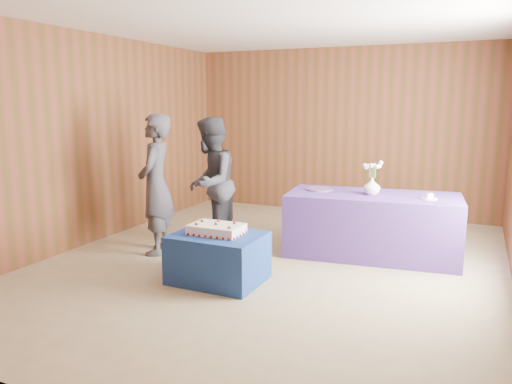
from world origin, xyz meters
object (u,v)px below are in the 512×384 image
Objects in this scene: cake_table at (218,258)px; vase at (372,186)px; guest_right at (211,183)px; serving_table at (372,225)px; guest_left at (156,185)px; sheet_cake at (217,229)px.

vase is (1.26, 1.50, 0.60)m from cake_table.
guest_right reaches higher than cake_table.
serving_table is at bearing 53.34° from vase.
guest_right is at bearing -167.31° from vase.
guest_right is at bearing 115.41° from guest_left.
serving_table is at bearing 90.01° from guest_right.
cake_table is 1.99m from serving_table.
guest_right is at bearing 121.64° from sheet_cake.
serving_table reaches higher than sheet_cake.
vase is at bearing 89.43° from guest_right.
guest_left is at bearing -159.06° from vase.
guest_left reaches higher than sheet_cake.
sheet_cake is (-0.02, 0.02, 0.30)m from cake_table.
guest_right is (-1.93, -0.43, -0.03)m from vase.
vase reaches higher than serving_table.
cake_table is at bearing 43.28° from guest_left.
guest_right reaches higher than vase.
serving_table is at bearing 51.26° from cake_table.
guest_right is at bearing -172.65° from serving_table.
serving_table is at bearing 91.34° from guest_left.
guest_right is (-0.67, 1.07, 0.58)m from cake_table.
guest_left reaches higher than cake_table.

